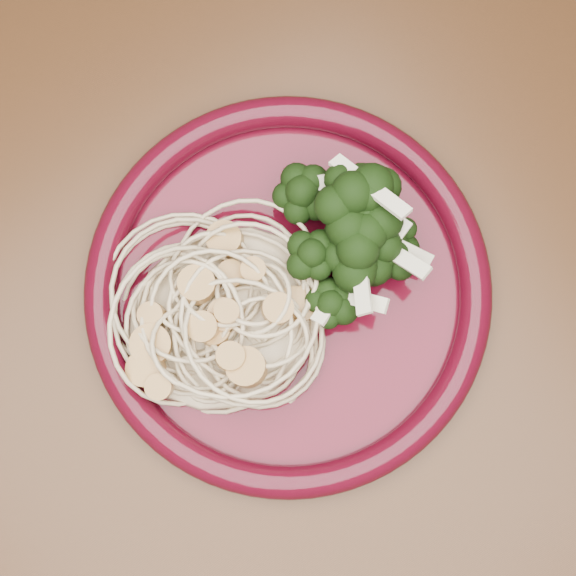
{
  "coord_description": "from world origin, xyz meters",
  "views": [
    {
      "loc": [
        -0.09,
        -0.09,
        1.28
      ],
      "look_at": [
        -0.04,
        -0.02,
        0.77
      ],
      "focal_mm": 50.0,
      "sensor_mm": 36.0,
      "label": 1
    }
  ],
  "objects": [
    {
      "name": "broccoli_pile",
      "position": [
        0.01,
        -0.03,
        0.78
      ],
      "size": [
        0.12,
        0.16,
        0.05
      ],
      "primitive_type": "ellipsoid",
      "rotation": [
        0.0,
        0.0,
        -0.19
      ],
      "color": "black",
      "rests_on": "dinner_plate"
    },
    {
      "name": "onion_garnish",
      "position": [
        0.01,
        -0.03,
        0.81
      ],
      "size": [
        0.08,
        0.1,
        0.05
      ],
      "primitive_type": null,
      "rotation": [
        0.0,
        0.0,
        -0.19
      ],
      "color": "#EBE6C5",
      "rests_on": "broccoli_pile"
    },
    {
      "name": "scallop_cluster",
      "position": [
        -0.09,
        -0.01,
        0.81
      ],
      "size": [
        0.14,
        0.14,
        0.04
      ],
      "primitive_type": null,
      "rotation": [
        0.0,
        0.0,
        -0.19
      ],
      "color": "tan",
      "rests_on": "spaghetti_pile"
    },
    {
      "name": "dining_table",
      "position": [
        0.0,
        0.0,
        0.65
      ],
      "size": [
        1.2,
        0.8,
        0.75
      ],
      "color": "#472814",
      "rests_on": "ground"
    },
    {
      "name": "dinner_plate",
      "position": [
        -0.04,
        -0.02,
        0.76
      ],
      "size": [
        0.32,
        0.32,
        0.02
      ],
      "rotation": [
        0.0,
        0.0,
        -0.19
      ],
      "color": "#460715",
      "rests_on": "dining_table"
    },
    {
      "name": "spaghetti_pile",
      "position": [
        -0.09,
        -0.01,
        0.77
      ],
      "size": [
        0.15,
        0.14,
        0.03
      ],
      "primitive_type": "ellipsoid",
      "rotation": [
        0.0,
        0.0,
        -0.19
      ],
      "color": "#CBB892",
      "rests_on": "dinner_plate"
    }
  ]
}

